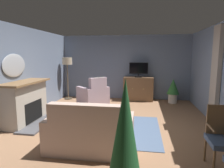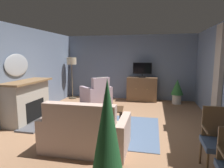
{
  "view_description": "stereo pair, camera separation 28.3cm",
  "coord_description": "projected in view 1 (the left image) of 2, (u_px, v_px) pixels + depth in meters",
  "views": [
    {
      "loc": [
        0.72,
        -4.54,
        1.77
      ],
      "look_at": [
        -0.07,
        0.45,
        1.02
      ],
      "focal_mm": 31.11,
      "sensor_mm": 36.0,
      "label": 1
    },
    {
      "loc": [
        1.0,
        -4.49,
        1.77
      ],
      "look_at": [
        -0.07,
        0.45,
        1.02
      ],
      "focal_mm": 31.11,
      "sensor_mm": 36.0,
      "label": 2
    }
  ],
  "objects": [
    {
      "name": "potted_plant_tall_palm_by_window",
      "position": [
        173.0,
        89.0,
        7.21
      ],
      "size": [
        0.45,
        0.45,
        0.91
      ],
      "color": "beige",
      "rests_on": "ground_plane"
    },
    {
      "name": "curtain_panel_far",
      "position": [
        216.0,
        70.0,
        4.78
      ],
      "size": [
        0.1,
        0.44,
        2.16
      ],
      "primitive_type": "cube",
      "color": "#B2A393"
    },
    {
      "name": "tv_cabinet",
      "position": [
        138.0,
        89.0,
        7.64
      ],
      "size": [
        1.15,
        0.51,
        0.92
      ],
      "color": "#4A3523",
      "rests_on": "ground_plane"
    },
    {
      "name": "cat",
      "position": [
        64.0,
        125.0,
        4.63
      ],
      "size": [
        0.24,
        0.73,
        0.23
      ],
      "color": "tan",
      "rests_on": "ground_plane"
    },
    {
      "name": "side_chair_tucked_against_wall",
      "position": [
        222.0,
        136.0,
        3.04
      ],
      "size": [
        0.45,
        0.5,
        0.98
      ],
      "color": "#42567A",
      "rests_on": "ground_plane"
    },
    {
      "name": "fireplace",
      "position": [
        26.0,
        103.0,
        5.09
      ],
      "size": [
        0.97,
        1.6,
        1.1
      ],
      "color": "#4C4C51",
      "rests_on": "ground_plane"
    },
    {
      "name": "armchair_in_far_corner",
      "position": [
        94.0,
        95.0,
        7.05
      ],
      "size": [
        1.26,
        1.26,
        1.02
      ],
      "color": "#AD93A3",
      "rests_on": "ground_plane"
    },
    {
      "name": "ground_plane",
      "position": [
        112.0,
        128.0,
        4.81
      ],
      "size": [
        5.75,
        7.32,
        0.04
      ],
      "primitive_type": "cube",
      "color": "#936B4C"
    },
    {
      "name": "floor_lamp",
      "position": [
        67.0,
        65.0,
        7.75
      ],
      "size": [
        0.39,
        0.39,
        1.68
      ],
      "color": "#4C4233",
      "rests_on": "ground_plane"
    },
    {
      "name": "potted_plant_on_hearth_side",
      "position": [
        125.0,
        146.0,
        1.98
      ],
      "size": [
        0.4,
        0.4,
        1.55
      ],
      "color": "beige",
      "rests_on": "ground_plane"
    },
    {
      "name": "coffee_table",
      "position": [
        106.0,
        110.0,
        4.94
      ],
      "size": [
        0.92,
        0.63,
        0.44
      ],
      "color": "#422B19",
      "rests_on": "ground_plane"
    },
    {
      "name": "wall_back",
      "position": [
        125.0,
        67.0,
        7.95
      ],
      "size": [
        5.75,
        0.1,
        2.57
      ],
      "primitive_type": "cube",
      "color": "slate",
      "rests_on": "ground_plane"
    },
    {
      "name": "tv_remote",
      "position": [
        99.0,
        109.0,
        4.85
      ],
      "size": [
        0.05,
        0.17,
        0.02
      ],
      "primitive_type": "cube",
      "rotation": [
        0.0,
        0.0,
        4.7
      ],
      "color": "black",
      "rests_on": "coffee_table"
    },
    {
      "name": "folded_newspaper",
      "position": [
        109.0,
        109.0,
        4.83
      ],
      "size": [
        0.34,
        0.28,
        0.01
      ],
      "primitive_type": "cube",
      "rotation": [
        0.0,
        0.0,
        0.22
      ],
      "color": "silver",
      "rests_on": "coffee_table"
    },
    {
      "name": "television",
      "position": [
        139.0,
        69.0,
        7.47
      ],
      "size": [
        0.71,
        0.2,
        0.57
      ],
      "color": "black",
      "rests_on": "tv_cabinet"
    },
    {
      "name": "wall_mirror_oval",
      "position": [
        14.0,
        65.0,
        4.99
      ],
      "size": [
        0.06,
        0.91,
        0.6
      ],
      "primitive_type": "ellipsoid",
      "color": "#B2B7BF"
    },
    {
      "name": "sofa_floral",
      "position": [
        90.0,
        134.0,
        3.63
      ],
      "size": [
        1.58,
        0.94,
        0.96
      ],
      "color": "#BC9E8E",
      "rests_on": "ground_plane"
    },
    {
      "name": "wall_left",
      "position": [
        12.0,
        74.0,
        5.02
      ],
      "size": [
        0.1,
        7.32,
        2.57
      ],
      "primitive_type": "cube",
      "color": "slate",
      "rests_on": "ground_plane"
    },
    {
      "name": "rug_central",
      "position": [
        117.0,
        129.0,
        4.7
      ],
      "size": [
        2.02,
        2.06,
        0.01
      ],
      "primitive_type": "cube",
      "color": "slate",
      "rests_on": "ground_plane"
    }
  ]
}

